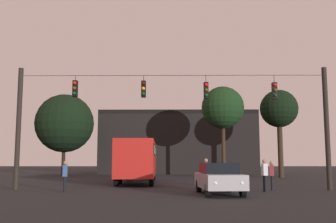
{
  "coord_description": "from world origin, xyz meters",
  "views": [
    {
      "loc": [
        -0.01,
        -5.9,
        1.63
      ],
      "look_at": [
        -0.29,
        22.27,
        5.15
      ],
      "focal_mm": 42.0,
      "sensor_mm": 36.0,
      "label": 1
    }
  ],
  "objects_px": {
    "car_near_right": "(219,178)",
    "tree_behind_building": "(279,110)",
    "city_bus": "(138,157)",
    "pedestrian_near_bus": "(265,173)",
    "pedestrian_crossing_left": "(65,174)",
    "tree_left_silhouette": "(223,108)",
    "pedestrian_crossing_center": "(272,174)",
    "pedestrian_crossing_right": "(206,171)",
    "tree_right_far": "(65,123)"
  },
  "relations": [
    {
      "from": "pedestrian_near_bus",
      "to": "tree_right_far",
      "type": "height_order",
      "value": "tree_right_far"
    },
    {
      "from": "car_near_right",
      "to": "pedestrian_crossing_right",
      "type": "bearing_deg",
      "value": 94.36
    },
    {
      "from": "car_near_right",
      "to": "tree_left_silhouette",
      "type": "xyz_separation_m",
      "value": [
        2.8,
        19.45,
        6.03
      ]
    },
    {
      "from": "car_near_right",
      "to": "pedestrian_crossing_left",
      "type": "bearing_deg",
      "value": 169.96
    },
    {
      "from": "city_bus",
      "to": "tree_left_silhouette",
      "type": "relative_size",
      "value": 1.23
    },
    {
      "from": "tree_behind_building",
      "to": "tree_right_far",
      "type": "bearing_deg",
      "value": 169.25
    },
    {
      "from": "tree_behind_building",
      "to": "pedestrian_crossing_center",
      "type": "bearing_deg",
      "value": -107.03
    },
    {
      "from": "pedestrian_crossing_center",
      "to": "car_near_right",
      "type": "bearing_deg",
      "value": -140.27
    },
    {
      "from": "city_bus",
      "to": "tree_right_far",
      "type": "height_order",
      "value": "tree_right_far"
    },
    {
      "from": "pedestrian_crossing_center",
      "to": "tree_right_far",
      "type": "relative_size",
      "value": 0.18
    },
    {
      "from": "car_near_right",
      "to": "tree_behind_building",
      "type": "bearing_deg",
      "value": 66.62
    },
    {
      "from": "car_near_right",
      "to": "pedestrian_near_bus",
      "type": "height_order",
      "value": "pedestrian_near_bus"
    },
    {
      "from": "pedestrian_crossing_center",
      "to": "tree_right_far",
      "type": "bearing_deg",
      "value": 129.8
    },
    {
      "from": "tree_right_far",
      "to": "tree_behind_building",
      "type": "bearing_deg",
      "value": -10.75
    },
    {
      "from": "pedestrian_crossing_left",
      "to": "tree_left_silhouette",
      "type": "relative_size",
      "value": 0.18
    },
    {
      "from": "pedestrian_crossing_center",
      "to": "pedestrian_crossing_left",
      "type": "bearing_deg",
      "value": -173.29
    },
    {
      "from": "pedestrian_near_bus",
      "to": "car_near_right",
      "type": "bearing_deg",
      "value": -146.93
    },
    {
      "from": "pedestrian_crossing_right",
      "to": "tree_behind_building",
      "type": "bearing_deg",
      "value": 60.85
    },
    {
      "from": "tree_left_silhouette",
      "to": "tree_right_far",
      "type": "relative_size",
      "value": 1.01
    },
    {
      "from": "pedestrian_crossing_left",
      "to": "pedestrian_crossing_right",
      "type": "distance_m",
      "value": 7.97
    },
    {
      "from": "pedestrian_near_bus",
      "to": "tree_right_far",
      "type": "distance_m",
      "value": 27.89
    },
    {
      "from": "pedestrian_near_bus",
      "to": "tree_right_far",
      "type": "bearing_deg",
      "value": 127.47
    },
    {
      "from": "pedestrian_crossing_right",
      "to": "pedestrian_crossing_center",
      "type": "bearing_deg",
      "value": -17.31
    },
    {
      "from": "pedestrian_crossing_center",
      "to": "pedestrian_crossing_right",
      "type": "distance_m",
      "value": 3.72
    },
    {
      "from": "car_near_right",
      "to": "tree_right_far",
      "type": "distance_m",
      "value": 27.86
    },
    {
      "from": "pedestrian_near_bus",
      "to": "pedestrian_crossing_left",
      "type": "bearing_deg",
      "value": -178.27
    },
    {
      "from": "car_near_right",
      "to": "tree_left_silhouette",
      "type": "height_order",
      "value": "tree_left_silhouette"
    },
    {
      "from": "city_bus",
      "to": "pedestrian_near_bus",
      "type": "height_order",
      "value": "city_bus"
    },
    {
      "from": "pedestrian_crossing_left",
      "to": "pedestrian_near_bus",
      "type": "xyz_separation_m",
      "value": [
        10.52,
        0.32,
        0.06
      ]
    },
    {
      "from": "pedestrian_near_bus",
      "to": "tree_left_silhouette",
      "type": "xyz_separation_m",
      "value": [
        0.17,
        17.74,
        5.86
      ]
    },
    {
      "from": "tree_left_silhouette",
      "to": "tree_behind_building",
      "type": "bearing_deg",
      "value": -1.9
    },
    {
      "from": "car_near_right",
      "to": "pedestrian_near_bus",
      "type": "xyz_separation_m",
      "value": [
        2.63,
        1.71,
        0.17
      ]
    },
    {
      "from": "pedestrian_crossing_left",
      "to": "tree_left_silhouette",
      "type": "bearing_deg",
      "value": 59.39
    },
    {
      "from": "pedestrian_crossing_left",
      "to": "tree_right_far",
      "type": "xyz_separation_m",
      "value": [
        -6.2,
        22.13,
        4.78
      ]
    },
    {
      "from": "city_bus",
      "to": "pedestrian_crossing_left",
      "type": "distance_m",
      "value": 9.3
    },
    {
      "from": "car_near_right",
      "to": "tree_behind_building",
      "type": "height_order",
      "value": "tree_behind_building"
    },
    {
      "from": "pedestrian_crossing_left",
      "to": "tree_right_far",
      "type": "bearing_deg",
      "value": 105.66
    },
    {
      "from": "pedestrian_crossing_right",
      "to": "tree_behind_building",
      "type": "height_order",
      "value": "tree_behind_building"
    },
    {
      "from": "city_bus",
      "to": "pedestrian_crossing_left",
      "type": "relative_size",
      "value": 6.87
    },
    {
      "from": "pedestrian_crossing_left",
      "to": "pedestrian_near_bus",
      "type": "bearing_deg",
      "value": 1.73
    },
    {
      "from": "pedestrian_crossing_center",
      "to": "pedestrian_near_bus",
      "type": "height_order",
      "value": "pedestrian_near_bus"
    },
    {
      "from": "tree_left_silhouette",
      "to": "tree_right_far",
      "type": "distance_m",
      "value": 17.41
    },
    {
      "from": "city_bus",
      "to": "pedestrian_near_bus",
      "type": "bearing_deg",
      "value": -48.47
    },
    {
      "from": "city_bus",
      "to": "pedestrian_crossing_left",
      "type": "height_order",
      "value": "city_bus"
    },
    {
      "from": "pedestrian_crossing_right",
      "to": "tree_right_far",
      "type": "distance_m",
      "value": 24.52
    },
    {
      "from": "pedestrian_crossing_left",
      "to": "tree_behind_building",
      "type": "relative_size",
      "value": 0.19
    },
    {
      "from": "pedestrian_near_bus",
      "to": "tree_left_silhouette",
      "type": "height_order",
      "value": "tree_left_silhouette"
    },
    {
      "from": "tree_left_silhouette",
      "to": "tree_behind_building",
      "type": "distance_m",
      "value": 5.54
    },
    {
      "from": "pedestrian_crossing_right",
      "to": "pedestrian_near_bus",
      "type": "relative_size",
      "value": 1.03
    },
    {
      "from": "pedestrian_crossing_center",
      "to": "tree_behind_building",
      "type": "relative_size",
      "value": 0.19
    }
  ]
}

